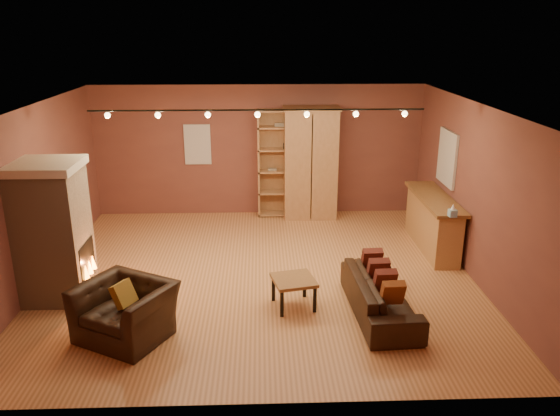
{
  "coord_description": "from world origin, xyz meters",
  "views": [
    {
      "loc": [
        0.04,
        -8.26,
        3.96
      ],
      "look_at": [
        0.35,
        0.2,
        1.12
      ],
      "focal_mm": 35.0,
      "sensor_mm": 36.0,
      "label": 1
    }
  ],
  "objects_px": {
    "bookcase": "(280,162)",
    "coffee_table": "(294,283)",
    "loveseat": "(381,289)",
    "armchair": "(124,303)",
    "bar_counter": "(433,222)",
    "fireplace": "(54,231)",
    "armoire": "(310,163)"
  },
  "relations": [
    {
      "from": "armchair",
      "to": "armoire",
      "type": "bearing_deg",
      "value": 87.49
    },
    {
      "from": "loveseat",
      "to": "coffee_table",
      "type": "bearing_deg",
      "value": 75.19
    },
    {
      "from": "fireplace",
      "to": "coffee_table",
      "type": "height_order",
      "value": "fireplace"
    },
    {
      "from": "armoire",
      "to": "coffee_table",
      "type": "bearing_deg",
      "value": -98.37
    },
    {
      "from": "armoire",
      "to": "bar_counter",
      "type": "xyz_separation_m",
      "value": [
        2.11,
        -1.87,
        -0.68
      ]
    },
    {
      "from": "fireplace",
      "to": "loveseat",
      "type": "height_order",
      "value": "fireplace"
    },
    {
      "from": "armchair",
      "to": "coffee_table",
      "type": "xyz_separation_m",
      "value": [
        2.28,
        0.74,
        -0.12
      ]
    },
    {
      "from": "bookcase",
      "to": "armoire",
      "type": "height_order",
      "value": "armoire"
    },
    {
      "from": "bookcase",
      "to": "loveseat",
      "type": "height_order",
      "value": "bookcase"
    },
    {
      "from": "armoire",
      "to": "loveseat",
      "type": "distance_m",
      "value": 4.38
    },
    {
      "from": "bookcase",
      "to": "loveseat",
      "type": "bearing_deg",
      "value": -73.86
    },
    {
      "from": "fireplace",
      "to": "bar_counter",
      "type": "distance_m",
      "value": 6.49
    },
    {
      "from": "armoire",
      "to": "fireplace",
      "type": "bearing_deg",
      "value": -139.38
    },
    {
      "from": "armoire",
      "to": "armchair",
      "type": "bearing_deg",
      "value": -121.15
    },
    {
      "from": "armoire",
      "to": "bar_counter",
      "type": "height_order",
      "value": "armoire"
    },
    {
      "from": "armoire",
      "to": "armchair",
      "type": "xyz_separation_m",
      "value": [
        -2.87,
        -4.74,
        -0.69
      ]
    },
    {
      "from": "bookcase",
      "to": "bar_counter",
      "type": "height_order",
      "value": "bookcase"
    },
    {
      "from": "armchair",
      "to": "coffee_table",
      "type": "height_order",
      "value": "armchair"
    },
    {
      "from": "loveseat",
      "to": "armchair",
      "type": "relative_size",
      "value": 1.45
    },
    {
      "from": "bookcase",
      "to": "coffee_table",
      "type": "relative_size",
      "value": 3.26
    },
    {
      "from": "fireplace",
      "to": "armchair",
      "type": "height_order",
      "value": "fireplace"
    },
    {
      "from": "coffee_table",
      "to": "fireplace",
      "type": "bearing_deg",
      "value": 172.68
    },
    {
      "from": "bar_counter",
      "to": "fireplace",
      "type": "bearing_deg",
      "value": -164.96
    },
    {
      "from": "fireplace",
      "to": "bookcase",
      "type": "bearing_deg",
      "value": 46.89
    },
    {
      "from": "armoire",
      "to": "armchair",
      "type": "relative_size",
      "value": 1.75
    },
    {
      "from": "bar_counter",
      "to": "coffee_table",
      "type": "distance_m",
      "value": 3.44
    },
    {
      "from": "loveseat",
      "to": "coffee_table",
      "type": "relative_size",
      "value": 2.79
    },
    {
      "from": "bookcase",
      "to": "fireplace",
      "type": "bearing_deg",
      "value": -133.11
    },
    {
      "from": "armchair",
      "to": "bar_counter",
      "type": "bearing_deg",
      "value": 58.65
    },
    {
      "from": "coffee_table",
      "to": "bar_counter",
      "type": "bearing_deg",
      "value": 38.35
    },
    {
      "from": "armoire",
      "to": "coffee_table",
      "type": "height_order",
      "value": "armoire"
    },
    {
      "from": "armoire",
      "to": "coffee_table",
      "type": "distance_m",
      "value": 4.13
    }
  ]
}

